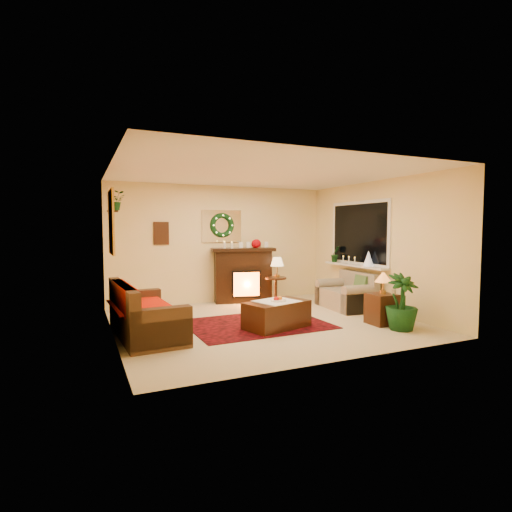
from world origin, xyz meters
name	(u,v)px	position (x,y,z in m)	size (l,w,h in m)	color
floor	(264,322)	(0.00, 0.00, 0.00)	(5.00, 5.00, 0.00)	beige
ceiling	(264,173)	(0.00, 0.00, 2.60)	(5.00, 5.00, 0.00)	white
wall_back	(222,244)	(0.00, 2.25, 1.30)	(5.00, 5.00, 0.00)	#EFD88C
wall_front	(342,257)	(0.00, -2.25, 1.30)	(5.00, 5.00, 0.00)	#EFD88C
wall_left	(112,252)	(-2.50, 0.00, 1.30)	(4.50, 4.50, 0.00)	#EFD88C
wall_right	(377,246)	(2.50, 0.00, 1.30)	(4.50, 4.50, 0.00)	#EFD88C
area_rug	(257,324)	(-0.18, -0.08, 0.01)	(2.33, 1.75, 0.01)	#620C08
sofa	(147,308)	(-2.02, -0.05, 0.43)	(0.84, 1.91, 0.82)	brown
red_throw	(141,305)	(-2.10, 0.08, 0.46)	(0.84, 1.37, 0.02)	#B80607
fireplace	(243,278)	(0.39, 1.95, 0.55)	(1.25, 0.40, 1.15)	#371C13
poinsettia	(256,244)	(0.72, 1.94, 1.30)	(0.22, 0.22, 0.22)	#A70007
mantel_candle_a	(224,246)	(-0.03, 1.97, 1.26)	(0.06, 0.06, 0.18)	silver
mantel_candle_b	(232,246)	(0.14, 1.96, 1.26)	(0.06, 0.06, 0.17)	#FFF2CD
mantel_mirror	(222,226)	(0.00, 2.23, 1.70)	(0.92, 0.02, 0.72)	white
wreath	(222,225)	(0.00, 2.19, 1.72)	(0.55, 0.55, 0.11)	#194719
wall_art	(161,233)	(-1.35, 2.23, 1.55)	(0.32, 0.03, 0.48)	#381E11
gold_mirror	(111,222)	(-2.48, 0.30, 1.75)	(0.03, 0.84, 1.00)	gold
hanging_plant	(116,210)	(-2.34, 1.05, 1.97)	(0.33, 0.28, 0.36)	#194719
loveseat	(346,288)	(2.06, 0.42, 0.42)	(0.75, 1.29, 0.75)	#806B55
window_frame	(359,233)	(2.48, 0.55, 1.55)	(0.03, 1.86, 1.36)	white
window_glass	(359,233)	(2.47, 0.55, 1.55)	(0.02, 1.70, 1.22)	black
window_sill	(355,265)	(2.38, 0.55, 0.87)	(0.22, 1.86, 0.04)	white
mini_tree	(368,259)	(2.38, 0.12, 1.04)	(0.22, 0.22, 0.33)	silver
sill_plant	(335,253)	(2.35, 1.21, 1.08)	(0.26, 0.21, 0.48)	#275E25
side_table_round	(276,290)	(0.92, 1.36, 0.33)	(0.46, 0.46, 0.60)	black
lamp_cream	(277,264)	(0.96, 1.38, 0.88)	(0.28, 0.28, 0.44)	#E1BC81
end_table_square	(382,309)	(1.80, -0.95, 0.27)	(0.43, 0.43, 0.53)	black
lamp_tiffany	(383,281)	(1.80, -0.97, 0.74)	(0.29, 0.29, 0.42)	orange
coffee_table	(277,316)	(0.01, -0.46, 0.21)	(1.07, 0.59, 0.45)	#553322
fruit_bowl	(278,301)	(0.03, -0.48, 0.45)	(0.26, 0.26, 0.06)	white
floor_palm	(401,303)	(1.81, -1.39, 0.45)	(1.54, 1.54, 2.76)	#284F23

